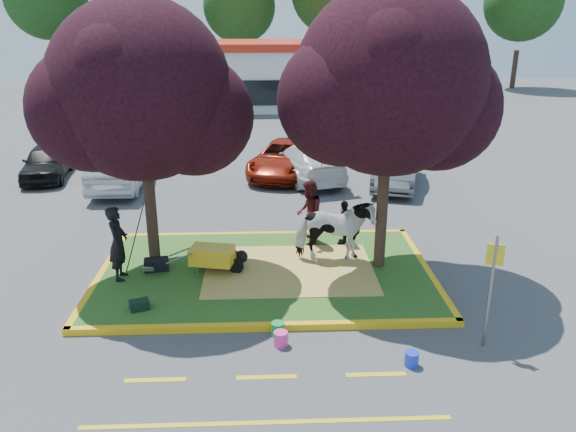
{
  "coord_description": "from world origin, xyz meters",
  "views": [
    {
      "loc": [
        0.03,
        -12.77,
        6.2
      ],
      "look_at": [
        0.59,
        0.5,
        1.41
      ],
      "focal_mm": 35.0,
      "sensor_mm": 36.0,
      "label": 1
    }
  ],
  "objects_px": {
    "wheelbarrow": "(213,256)",
    "bucket_green": "(278,329)",
    "bucket_blue": "(412,359)",
    "car_black": "(47,162)",
    "calf": "(220,257)",
    "car_silver": "(122,167)",
    "handler": "(118,243)",
    "sign_post": "(492,281)",
    "bucket_pink": "(281,339)",
    "cow": "(334,231)"
  },
  "relations": [
    {
      "from": "wheelbarrow",
      "to": "handler",
      "type": "bearing_deg",
      "value": -164.3
    },
    {
      "from": "calf",
      "to": "handler",
      "type": "xyz_separation_m",
      "value": [
        -2.36,
        -0.58,
        0.67
      ]
    },
    {
      "from": "bucket_pink",
      "to": "car_black",
      "type": "relative_size",
      "value": 0.08
    },
    {
      "from": "cow",
      "to": "calf",
      "type": "bearing_deg",
      "value": 95.05
    },
    {
      "from": "bucket_pink",
      "to": "car_black",
      "type": "distance_m",
      "value": 15.36
    },
    {
      "from": "bucket_pink",
      "to": "car_black",
      "type": "height_order",
      "value": "car_black"
    },
    {
      "from": "car_black",
      "to": "sign_post",
      "type": "bearing_deg",
      "value": -53.21
    },
    {
      "from": "handler",
      "to": "wheelbarrow",
      "type": "bearing_deg",
      "value": -88.7
    },
    {
      "from": "calf",
      "to": "cow",
      "type": "bearing_deg",
      "value": 12.07
    },
    {
      "from": "sign_post",
      "to": "bucket_pink",
      "type": "relative_size",
      "value": 7.73
    },
    {
      "from": "handler",
      "to": "car_silver",
      "type": "relative_size",
      "value": 0.39
    },
    {
      "from": "handler",
      "to": "bucket_green",
      "type": "distance_m",
      "value": 4.6
    },
    {
      "from": "calf",
      "to": "car_silver",
      "type": "relative_size",
      "value": 0.23
    },
    {
      "from": "sign_post",
      "to": "car_silver",
      "type": "height_order",
      "value": "sign_post"
    },
    {
      "from": "handler",
      "to": "bucket_blue",
      "type": "distance_m",
      "value": 7.26
    },
    {
      "from": "bucket_pink",
      "to": "car_black",
      "type": "xyz_separation_m",
      "value": [
        -8.95,
        12.47,
        0.51
      ]
    },
    {
      "from": "cow",
      "to": "bucket_green",
      "type": "relative_size",
      "value": 6.81
    },
    {
      "from": "handler",
      "to": "car_black",
      "type": "distance_m",
      "value": 10.9
    },
    {
      "from": "calf",
      "to": "bucket_green",
      "type": "xyz_separation_m",
      "value": [
        1.38,
        -3.09,
        -0.24
      ]
    },
    {
      "from": "bucket_pink",
      "to": "bucket_blue",
      "type": "distance_m",
      "value": 2.54
    },
    {
      "from": "bucket_pink",
      "to": "bucket_blue",
      "type": "height_order",
      "value": "bucket_pink"
    },
    {
      "from": "wheelbarrow",
      "to": "sign_post",
      "type": "bearing_deg",
      "value": -17.92
    },
    {
      "from": "cow",
      "to": "wheelbarrow",
      "type": "bearing_deg",
      "value": 102.86
    },
    {
      "from": "cow",
      "to": "car_silver",
      "type": "bearing_deg",
      "value": 45.26
    },
    {
      "from": "calf",
      "to": "bucket_blue",
      "type": "relative_size",
      "value": 3.91
    },
    {
      "from": "cow",
      "to": "calf",
      "type": "height_order",
      "value": "cow"
    },
    {
      "from": "bucket_pink",
      "to": "bucket_blue",
      "type": "bearing_deg",
      "value": -17.81
    },
    {
      "from": "handler",
      "to": "bucket_pink",
      "type": "bearing_deg",
      "value": -129.74
    },
    {
      "from": "bucket_green",
      "to": "car_silver",
      "type": "distance_m",
      "value": 12.15
    },
    {
      "from": "bucket_green",
      "to": "cow",
      "type": "bearing_deg",
      "value": 64.93
    },
    {
      "from": "bucket_blue",
      "to": "calf",
      "type": "bearing_deg",
      "value": 132.28
    },
    {
      "from": "handler",
      "to": "car_silver",
      "type": "height_order",
      "value": "handler"
    },
    {
      "from": "sign_post",
      "to": "car_silver",
      "type": "xyz_separation_m",
      "value": [
        -9.67,
        11.3,
        -0.65
      ]
    },
    {
      "from": "handler",
      "to": "wheelbarrow",
      "type": "relative_size",
      "value": 0.98
    },
    {
      "from": "cow",
      "to": "bucket_pink",
      "type": "distance_m",
      "value": 4.01
    },
    {
      "from": "wheelbarrow",
      "to": "bucket_green",
      "type": "relative_size",
      "value": 6.41
    },
    {
      "from": "wheelbarrow",
      "to": "car_silver",
      "type": "relative_size",
      "value": 0.39
    },
    {
      "from": "bucket_blue",
      "to": "wheelbarrow",
      "type": "bearing_deg",
      "value": 136.38
    },
    {
      "from": "handler",
      "to": "bucket_pink",
      "type": "height_order",
      "value": "handler"
    },
    {
      "from": "bucket_green",
      "to": "bucket_blue",
      "type": "relative_size",
      "value": 1.03
    },
    {
      "from": "handler",
      "to": "bucket_green",
      "type": "xyz_separation_m",
      "value": [
        3.74,
        -2.51,
        -0.92
      ]
    },
    {
      "from": "sign_post",
      "to": "car_black",
      "type": "distance_m",
      "value": 18.12
    },
    {
      "from": "wheelbarrow",
      "to": "car_black",
      "type": "xyz_separation_m",
      "value": [
        -7.37,
        9.45,
        0.03
      ]
    },
    {
      "from": "bucket_green",
      "to": "bucket_pink",
      "type": "height_order",
      "value": "bucket_pink"
    },
    {
      "from": "cow",
      "to": "wheelbarrow",
      "type": "xyz_separation_m",
      "value": [
        -3.05,
        -0.6,
        -0.36
      ]
    },
    {
      "from": "bucket_blue",
      "to": "car_black",
      "type": "height_order",
      "value": "car_black"
    },
    {
      "from": "calf",
      "to": "wheelbarrow",
      "type": "bearing_deg",
      "value": -99.28
    },
    {
      "from": "bucket_pink",
      "to": "bucket_blue",
      "type": "relative_size",
      "value": 1.07
    },
    {
      "from": "calf",
      "to": "car_black",
      "type": "relative_size",
      "value": 0.28
    },
    {
      "from": "car_black",
      "to": "bucket_green",
      "type": "bearing_deg",
      "value": -62.58
    }
  ]
}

